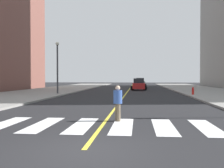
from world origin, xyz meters
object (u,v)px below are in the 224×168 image
(car_black_third, at_px, (140,84))
(car_green_second, at_px, (140,83))
(fire_hydrant, at_px, (193,91))
(street_lamp, at_px, (57,63))
(car_red_nearest, at_px, (139,85))
(pedestrian_crossing, at_px, (118,102))

(car_black_third, bearing_deg, car_green_second, -89.02)
(car_green_second, height_order, car_black_third, car_green_second)
(fire_hydrant, height_order, street_lamp, street_lamp)
(car_black_third, height_order, fire_hydrant, car_black_third)
(car_green_second, height_order, fire_hydrant, car_green_second)
(car_red_nearest, relative_size, fire_hydrant, 5.06)
(car_black_third, relative_size, street_lamp, 0.67)
(car_green_second, relative_size, pedestrian_crossing, 2.69)
(pedestrian_crossing, height_order, street_lamp, street_lamp)
(street_lamp, bearing_deg, car_green_second, 71.51)
(street_lamp, bearing_deg, car_red_nearest, 52.16)
(car_black_third, height_order, street_lamp, street_lamp)
(fire_hydrant, bearing_deg, car_black_third, 104.90)
(pedestrian_crossing, distance_m, fire_hydrant, 20.34)
(fire_hydrant, bearing_deg, car_red_nearest, 114.56)
(car_red_nearest, distance_m, pedestrian_crossing, 32.76)
(pedestrian_crossing, bearing_deg, car_red_nearest, -28.77)
(fire_hydrant, bearing_deg, car_green_second, 100.40)
(pedestrian_crossing, distance_m, street_lamp, 21.86)
(car_red_nearest, distance_m, car_black_third, 8.77)
(car_black_third, bearing_deg, pedestrian_crossing, 89.53)
(car_black_third, relative_size, fire_hydrant, 4.90)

